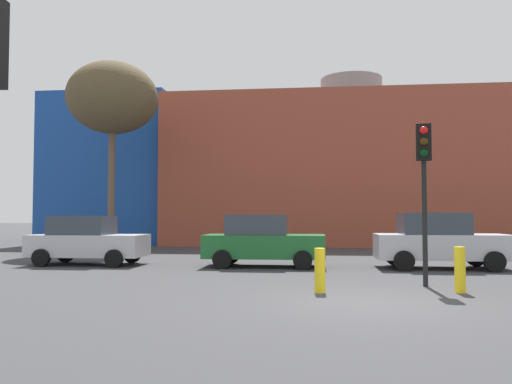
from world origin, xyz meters
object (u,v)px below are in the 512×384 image
parked_car_2 (439,241)px  bare_tree_0 (113,99)px  parked_car_1 (263,241)px  bollard_yellow_0 (460,270)px  parked_car_0 (87,240)px  traffic_light_island (424,167)px  bollard_yellow_1 (320,270)px

parked_car_2 → bare_tree_0: bare_tree_0 is taller
parked_car_1 → bollard_yellow_0: bearing=-47.3°
parked_car_0 → parked_car_1: size_ratio=0.98×
parked_car_0 → bare_tree_0: size_ratio=0.43×
parked_car_2 → parked_car_1: bearing=180.0°
parked_car_1 → parked_car_0: bearing=180.0°
traffic_light_island → bollard_yellow_0: size_ratio=3.87×
bollard_yellow_1 → bollard_yellow_0: bearing=6.0°
parked_car_2 → traffic_light_island: 5.06m
traffic_light_island → bare_tree_0: size_ratio=0.43×
parked_car_1 → parked_car_2: (5.79, -0.00, 0.03)m
parked_car_2 → bare_tree_0: bearing=154.4°
parked_car_0 → traffic_light_island: bearing=-22.6°
parked_car_2 → traffic_light_island: bearing=-107.2°
bollard_yellow_0 → bollard_yellow_1: bearing=-174.0°
bollard_yellow_0 → bare_tree_0: bearing=137.2°
parked_car_1 → bollard_yellow_1: parked_car_1 is taller
parked_car_1 → bare_tree_0: bare_tree_0 is taller
parked_car_1 → bare_tree_0: (-8.02, 6.63, 6.57)m
parked_car_0 → parked_car_2: parked_car_2 is taller
bollard_yellow_1 → parked_car_1: bearing=107.9°
traffic_light_island → bollard_yellow_0: bearing=38.4°
parked_car_2 → bollard_yellow_0: size_ratio=4.08×
parked_car_1 → bollard_yellow_0: size_ratio=3.94×
bare_tree_0 → parked_car_1: bearing=-39.6°
traffic_light_island → bare_tree_0: bearing=-123.3°
parked_car_1 → parked_car_2: 5.79m
traffic_light_island → bollard_yellow_0: traffic_light_island is taller
parked_car_1 → bollard_yellow_0: parked_car_1 is taller
parked_car_2 → bare_tree_0: 16.66m
bare_tree_0 → bollard_yellow_1: (9.87, -12.34, -6.94)m
traffic_light_island → parked_car_2: bearing=171.1°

